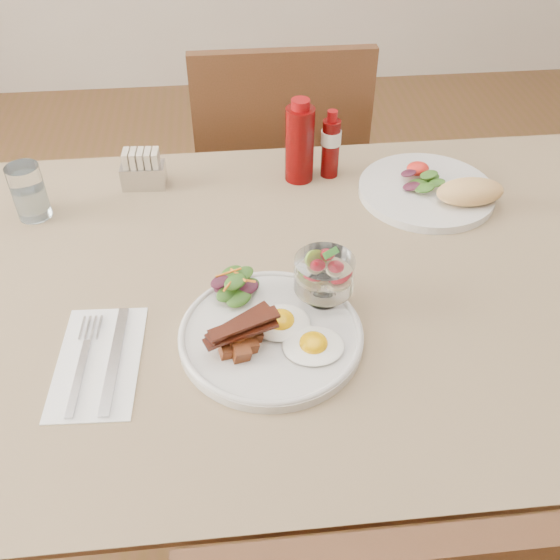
{
  "coord_description": "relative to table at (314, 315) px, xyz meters",
  "views": [
    {
      "loc": [
        -0.14,
        -0.79,
        1.45
      ],
      "look_at": [
        -0.07,
        -0.08,
        0.82
      ],
      "focal_mm": 40.0,
      "sensor_mm": 36.0,
      "label": 1
    }
  ],
  "objects": [
    {
      "name": "second_plate",
      "position": [
        0.27,
        0.22,
        0.11
      ],
      "size": [
        0.27,
        0.27,
        0.07
      ],
      "rotation": [
        0.0,
        0.0,
        -0.29
      ],
      "color": "silver",
      "rests_on": "table"
    },
    {
      "name": "fried_eggs",
      "position": [
        -0.05,
        -0.15,
        0.11
      ],
      "size": [
        0.15,
        0.15,
        0.03
      ],
      "rotation": [
        0.0,
        0.0,
        -0.25
      ],
      "color": "white",
      "rests_on": "main_plate"
    },
    {
      "name": "table",
      "position": [
        0.0,
        0.0,
        0.0
      ],
      "size": [
        1.33,
        0.88,
        0.75
      ],
      "color": "#552D1A",
      "rests_on": "ground"
    },
    {
      "name": "chair_far",
      "position": [
        0.0,
        0.66,
        -0.14
      ],
      "size": [
        0.42,
        0.42,
        0.93
      ],
      "color": "#552D1A",
      "rests_on": "ground"
    },
    {
      "name": "ketchup_bottle",
      "position": [
        0.01,
        0.31,
        0.17
      ],
      "size": [
        0.07,
        0.07,
        0.17
      ],
      "rotation": [
        0.0,
        0.0,
        -0.34
      ],
      "color": "#530404",
      "rests_on": "table"
    },
    {
      "name": "main_plate",
      "position": [
        -0.09,
        -0.14,
        0.1
      ],
      "size": [
        0.28,
        0.28,
        0.02
      ],
      "primitive_type": "cylinder",
      "color": "silver",
      "rests_on": "table"
    },
    {
      "name": "water_glass",
      "position": [
        -0.51,
        0.23,
        0.14
      ],
      "size": [
        0.06,
        0.06,
        0.11
      ],
      "color": "white",
      "rests_on": "table"
    },
    {
      "name": "hot_sauce_bottle",
      "position": [
        0.07,
        0.32,
        0.16
      ],
      "size": [
        0.04,
        0.04,
        0.14
      ],
      "rotation": [
        0.0,
        0.0,
        0.02
      ],
      "color": "#530404",
      "rests_on": "table"
    },
    {
      "name": "bacon_potato_pile",
      "position": [
        -0.14,
        -0.16,
        0.13
      ],
      "size": [
        0.11,
        0.08,
        0.05
      ],
      "rotation": [
        0.0,
        0.0,
        -0.06
      ],
      "color": "brown",
      "rests_on": "main_plate"
    },
    {
      "name": "fruit_cup",
      "position": [
        -0.0,
        -0.07,
        0.16
      ],
      "size": [
        0.09,
        0.09,
        0.09
      ],
      "rotation": [
        0.0,
        0.0,
        0.09
      ],
      "color": "white",
      "rests_on": "main_plate"
    },
    {
      "name": "sugar_caddy",
      "position": [
        -0.31,
        0.32,
        0.12
      ],
      "size": [
        0.09,
        0.05,
        0.08
      ],
      "rotation": [
        0.0,
        0.0,
        -0.06
      ],
      "color": "#BBBBC0",
      "rests_on": "table"
    },
    {
      "name": "napkin_cutlery",
      "position": [
        -0.34,
        -0.16,
        0.09
      ],
      "size": [
        0.13,
        0.23,
        0.01
      ],
      "rotation": [
        0.0,
        0.0,
        -0.05
      ],
      "color": "white",
      "rests_on": "table"
    },
    {
      "name": "side_salad",
      "position": [
        -0.14,
        -0.05,
        0.12
      ],
      "size": [
        0.08,
        0.08,
        0.04
      ],
      "rotation": [
        0.0,
        0.0,
        -0.07
      ],
      "color": "#234B14",
      "rests_on": "main_plate"
    }
  ]
}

